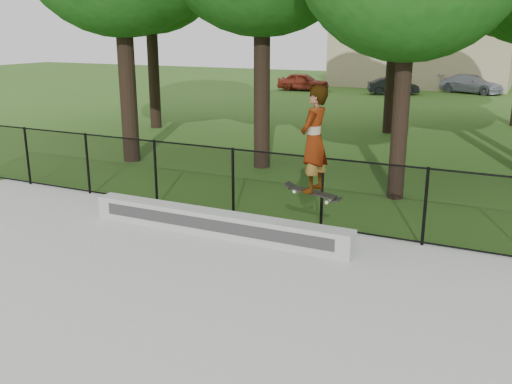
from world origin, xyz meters
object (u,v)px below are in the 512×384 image
(car_c, at_px, (471,84))
(skater_airborne, at_px, (314,141))
(car_a, at_px, (303,82))
(grind_ledge, at_px, (216,223))
(car_b, at_px, (393,86))

(car_c, height_order, skater_airborne, skater_airborne)
(skater_airborne, bearing_deg, car_a, 111.60)
(grind_ledge, xyz_separation_m, skater_airborne, (2.02, -0.12, 1.82))
(grind_ledge, distance_m, car_b, 27.30)
(car_a, relative_size, car_b, 1.19)
(car_b, distance_m, skater_airborne, 27.75)
(car_a, bearing_deg, car_b, -92.22)
(grind_ledge, bearing_deg, skater_airborne, -3.46)
(skater_airborne, bearing_deg, grind_ledge, 176.54)
(car_b, bearing_deg, car_c, -78.81)
(grind_ledge, xyz_separation_m, car_a, (-8.68, 26.90, 0.28))
(grind_ledge, bearing_deg, car_a, 107.88)
(car_a, distance_m, car_b, 5.94)
(car_c, relative_size, skater_airborne, 1.88)
(grind_ledge, relative_size, car_a, 1.63)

